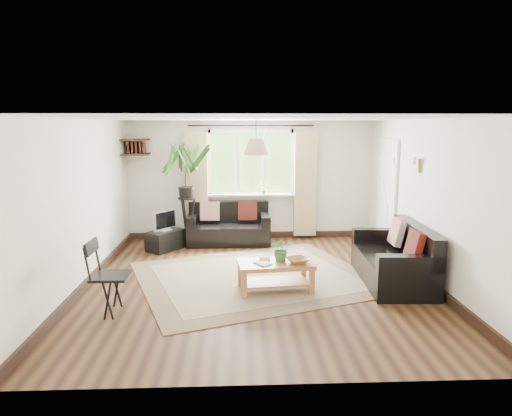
{
  "coord_description": "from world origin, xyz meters",
  "views": [
    {
      "loc": [
        -0.3,
        -6.5,
        2.31
      ],
      "look_at": [
        0.0,
        0.4,
        1.05
      ],
      "focal_mm": 32.0,
      "sensor_mm": 36.0,
      "label": 1
    }
  ],
  "objects_px": {
    "sofa_right": "(393,255)",
    "coffee_table": "(275,276)",
    "palm_stand": "(186,194)",
    "folding_chair": "(111,277)",
    "sofa_back": "(229,225)",
    "tv_stand": "(166,240)"
  },
  "relations": [
    {
      "from": "sofa_right",
      "to": "palm_stand",
      "type": "xyz_separation_m",
      "value": [
        -3.28,
        2.39,
        0.58
      ]
    },
    {
      "from": "tv_stand",
      "to": "palm_stand",
      "type": "distance_m",
      "value": 0.99
    },
    {
      "from": "folding_chair",
      "to": "tv_stand",
      "type": "bearing_deg",
      "value": -2.94
    },
    {
      "from": "tv_stand",
      "to": "palm_stand",
      "type": "relative_size",
      "value": 0.35
    },
    {
      "from": "sofa_right",
      "to": "folding_chair",
      "type": "relative_size",
      "value": 1.87
    },
    {
      "from": "folding_chair",
      "to": "palm_stand",
      "type": "bearing_deg",
      "value": -8.45
    },
    {
      "from": "sofa_back",
      "to": "palm_stand",
      "type": "bearing_deg",
      "value": 178.87
    },
    {
      "from": "palm_stand",
      "to": "coffee_table",
      "type": "bearing_deg",
      "value": -60.74
    },
    {
      "from": "coffee_table",
      "to": "tv_stand",
      "type": "xyz_separation_m",
      "value": [
        -1.87,
        2.24,
        -0.03
      ]
    },
    {
      "from": "sofa_right",
      "to": "coffee_table",
      "type": "bearing_deg",
      "value": -77.43
    },
    {
      "from": "sofa_back",
      "to": "palm_stand",
      "type": "relative_size",
      "value": 0.81
    },
    {
      "from": "sofa_right",
      "to": "tv_stand",
      "type": "xyz_separation_m",
      "value": [
        -3.64,
        1.94,
        -0.22
      ]
    },
    {
      "from": "sofa_back",
      "to": "palm_stand",
      "type": "distance_m",
      "value": 1.02
    },
    {
      "from": "sofa_right",
      "to": "sofa_back",
      "type": "bearing_deg",
      "value": -131.08
    },
    {
      "from": "sofa_back",
      "to": "tv_stand",
      "type": "height_order",
      "value": "sofa_back"
    },
    {
      "from": "sofa_back",
      "to": "folding_chair",
      "type": "distance_m",
      "value": 3.64
    },
    {
      "from": "palm_stand",
      "to": "sofa_back",
      "type": "bearing_deg",
      "value": -1.05
    },
    {
      "from": "coffee_table",
      "to": "palm_stand",
      "type": "xyz_separation_m",
      "value": [
        -1.51,
        2.69,
        0.78
      ]
    },
    {
      "from": "sofa_back",
      "to": "coffee_table",
      "type": "height_order",
      "value": "sofa_back"
    },
    {
      "from": "palm_stand",
      "to": "folding_chair",
      "type": "height_order",
      "value": "palm_stand"
    },
    {
      "from": "sofa_back",
      "to": "folding_chair",
      "type": "xyz_separation_m",
      "value": [
        -1.39,
        -3.36,
        0.09
      ]
    },
    {
      "from": "sofa_right",
      "to": "palm_stand",
      "type": "distance_m",
      "value": 4.1
    }
  ]
}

